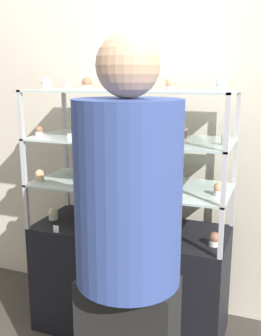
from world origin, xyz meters
TOP-DOWN VIEW (x-y plane):
  - ground_plane at (0.00, 0.00)m, footprint 20.00×20.00m
  - back_wall at (0.00, 0.40)m, footprint 8.00×0.05m
  - display_base at (0.00, 0.00)m, footprint 1.18×0.52m
  - display_riser_lower at (0.00, 0.00)m, footprint 1.18×0.52m
  - display_riser_middle at (0.00, 0.00)m, footprint 1.18×0.52m
  - display_riser_upper at (0.00, 0.00)m, footprint 1.18×0.52m
  - layer_cake_centerpiece at (-0.03, 0.08)m, footprint 0.19×0.19m
  - sheet_cake_frosted at (0.21, 0.04)m, footprint 0.20×0.17m
  - cupcake_0 at (-0.52, -0.05)m, footprint 0.06×0.06m
  - cupcake_1 at (-0.18, -0.11)m, footprint 0.06×0.06m
  - cupcake_2 at (0.19, -0.07)m, footprint 0.06×0.06m
  - cupcake_3 at (0.53, -0.09)m, footprint 0.06×0.06m
  - price_tag_0 at (-0.38, -0.24)m, footprint 0.04×0.00m
  - cupcake_4 at (-0.55, -0.14)m, footprint 0.06×0.06m
  - cupcake_5 at (0.53, -0.06)m, footprint 0.06×0.06m
  - price_tag_1 at (-0.23, -0.24)m, footprint 0.04×0.00m
  - cupcake_6 at (-0.54, -0.13)m, footprint 0.05×0.05m
  - cupcake_7 at (-0.00, -0.14)m, footprint 0.05×0.05m
  - cupcake_8 at (0.55, -0.06)m, footprint 0.05×0.05m
  - price_tag_2 at (-0.26, -0.24)m, footprint 0.04×0.00m
  - cupcake_9 at (-0.53, -0.04)m, footprint 0.06×0.06m
  - cupcake_10 at (-0.25, -0.04)m, footprint 0.06×0.06m
  - cupcake_11 at (0.01, -0.08)m, footprint 0.06×0.06m
  - cupcake_12 at (0.26, -0.08)m, footprint 0.06×0.06m
  - cupcake_13 at (0.52, -0.09)m, footprint 0.06×0.06m
  - price_tag_3 at (-0.26, -0.24)m, footprint 0.04×0.00m
  - customer_figure at (0.29, -0.80)m, footprint 0.41×0.41m

SIDE VIEW (x-z plane):
  - ground_plane at x=0.00m, z-range 0.00..0.00m
  - display_base at x=0.00m, z-range 0.00..0.70m
  - price_tag_0 at x=-0.38m, z-range 0.70..0.74m
  - cupcake_0 at x=-0.52m, z-range 0.70..0.77m
  - cupcake_1 at x=-0.18m, z-range 0.70..0.77m
  - cupcake_2 at x=0.19m, z-range 0.70..0.77m
  - cupcake_3 at x=0.53m, z-range 0.70..0.77m
  - customer_figure at x=0.29m, z-range 0.06..1.81m
  - display_riser_lower at x=0.00m, z-range 0.82..1.10m
  - price_tag_1 at x=-0.23m, z-range 0.98..1.02m
  - cupcake_4 at x=-0.55m, z-range 0.97..1.05m
  - cupcake_5 at x=0.53m, z-range 0.97..1.05m
  - layer_cake_centerpiece at x=-0.03m, z-range 0.98..1.07m
  - display_riser_middle at x=0.00m, z-range 1.10..1.37m
  - price_tag_2 at x=-0.26m, z-range 1.25..1.30m
  - sheet_cake_frosted at x=0.21m, z-range 1.25..1.31m
  - cupcake_6 at x=-0.54m, z-range 1.25..1.32m
  - cupcake_7 at x=0.00m, z-range 1.25..1.32m
  - cupcake_8 at x=0.55m, z-range 1.25..1.32m
  - back_wall at x=0.00m, z-range 0.00..2.60m
  - display_riser_upper at x=0.00m, z-range 1.37..1.65m
  - price_tag_3 at x=-0.26m, z-range 1.53..1.57m
  - cupcake_9 at x=-0.53m, z-range 1.53..1.60m
  - cupcake_10 at x=-0.25m, z-range 1.53..1.60m
  - cupcake_11 at x=0.01m, z-range 1.53..1.60m
  - cupcake_12 at x=0.26m, z-range 1.53..1.60m
  - cupcake_13 at x=0.52m, z-range 1.53..1.60m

